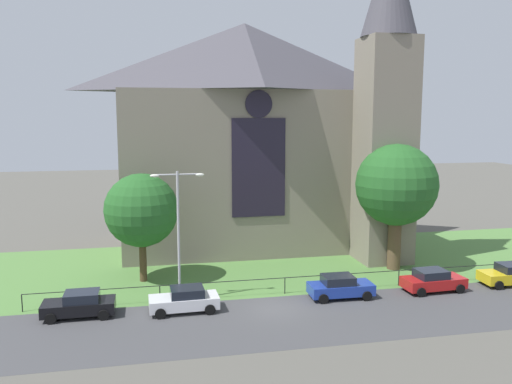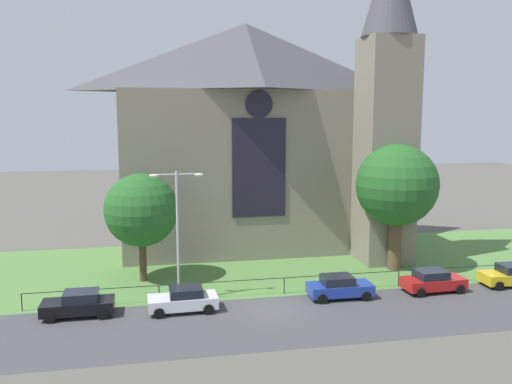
# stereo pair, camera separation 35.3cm
# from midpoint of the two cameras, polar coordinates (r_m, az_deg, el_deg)

# --- Properties ---
(ground) EXTENTS (160.00, 160.00, 0.00)m
(ground) POSITION_cam_midpoint_polar(r_m,az_deg,el_deg) (43.25, -1.52, -7.77)
(ground) COLOR #56544C
(road_asphalt) EXTENTS (120.00, 8.00, 0.01)m
(road_asphalt) POSITION_cam_midpoint_polar(r_m,az_deg,el_deg) (32.13, 2.40, -13.54)
(road_asphalt) COLOR #424244
(road_asphalt) RESTS_ON ground
(grass_verge) EXTENTS (120.00, 20.00, 0.01)m
(grass_verge) POSITION_cam_midpoint_polar(r_m,az_deg,el_deg) (41.36, -1.02, -8.51)
(grass_verge) COLOR #517F3D
(grass_verge) RESTS_ON ground
(church_building) EXTENTS (23.20, 16.20, 26.00)m
(church_building) POSITION_cam_midpoint_polar(r_m,az_deg,el_deg) (48.35, -0.37, 6.27)
(church_building) COLOR gray
(church_building) RESTS_ON ground
(iron_railing) EXTENTS (33.23, 0.07, 1.13)m
(iron_railing) POSITION_cam_midpoint_polar(r_m,az_deg,el_deg) (36.24, 2.84, -9.35)
(iron_railing) COLOR black
(iron_railing) RESTS_ON ground
(tree_left_near) EXTENTS (5.27, 5.27, 7.86)m
(tree_left_near) POSITION_cam_midpoint_polar(r_m,az_deg,el_deg) (38.79, -12.43, -1.94)
(tree_left_near) COLOR #4C3823
(tree_left_near) RESTS_ON ground
(tree_right_near) EXTENTS (6.28, 6.28, 9.78)m
(tree_right_near) POSITION_cam_midpoint_polar(r_m,az_deg,el_deg) (42.14, 14.58, 0.66)
(tree_right_near) COLOR brown
(tree_right_near) RESTS_ON ground
(streetlamp_near) EXTENTS (3.37, 0.26, 8.45)m
(streetlamp_near) POSITION_cam_midpoint_polar(r_m,az_deg,el_deg) (34.01, -8.63, -2.98)
(streetlamp_near) COLOR #B2B2B7
(streetlamp_near) RESTS_ON ground
(parked_car_black) EXTENTS (4.20, 2.03, 1.51)m
(parked_car_black) POSITION_cam_midpoint_polar(r_m,az_deg,el_deg) (34.10, -18.66, -11.35)
(parked_car_black) COLOR black
(parked_car_black) RESTS_ON ground
(parked_car_white) EXTENTS (4.24, 2.11, 1.51)m
(parked_car_white) POSITION_cam_midpoint_polar(r_m,az_deg,el_deg) (33.46, -7.96, -11.36)
(parked_car_white) COLOR silver
(parked_car_white) RESTS_ON ground
(parked_car_blue) EXTENTS (4.23, 2.09, 1.51)m
(parked_car_blue) POSITION_cam_midpoint_polar(r_m,az_deg,el_deg) (35.91, 8.71, -10.00)
(parked_car_blue) COLOR #1E3899
(parked_car_blue) RESTS_ON ground
(parked_car_red) EXTENTS (4.27, 2.17, 1.51)m
(parked_car_red) POSITION_cam_midpoint_polar(r_m,az_deg,el_deg) (38.66, 18.16, -8.99)
(parked_car_red) COLOR #B21919
(parked_car_red) RESTS_ON ground
(parked_car_yellow) EXTENTS (4.26, 2.15, 1.51)m
(parked_car_yellow) POSITION_cam_midpoint_polar(r_m,az_deg,el_deg) (42.09, 25.42, -7.98)
(parked_car_yellow) COLOR gold
(parked_car_yellow) RESTS_ON ground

